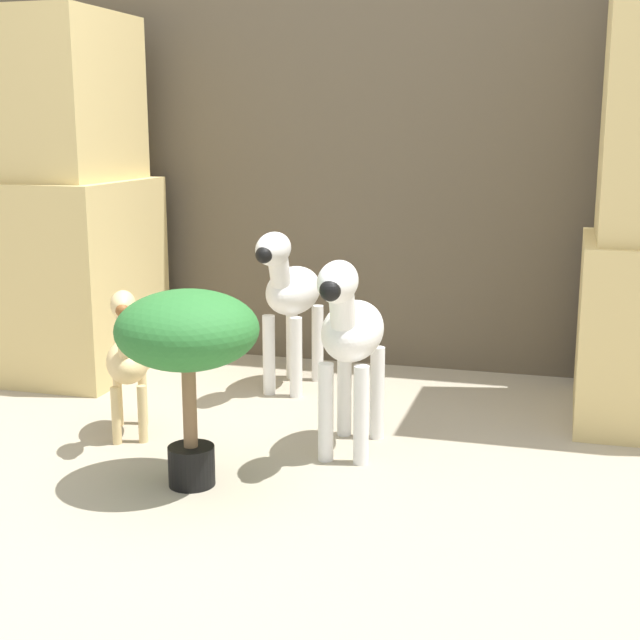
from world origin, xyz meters
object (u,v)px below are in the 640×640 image
(zebra_left, at_px, (290,292))
(giraffe_figurine, at_px, (127,356))
(zebra_right, at_px, (350,333))
(potted_palm_front, at_px, (187,338))

(zebra_left, xyz_separation_m, giraffe_figurine, (-0.34, -0.64, -0.11))
(zebra_right, xyz_separation_m, zebra_left, (-0.38, 0.59, 0.00))
(zebra_left, distance_m, giraffe_figurine, 0.73)
(zebra_right, height_order, giraffe_figurine, zebra_right)
(zebra_left, height_order, giraffe_figurine, zebra_left)
(giraffe_figurine, distance_m, potted_palm_front, 0.49)
(giraffe_figurine, xyz_separation_m, potted_palm_front, (0.35, -0.31, 0.15))
(zebra_right, xyz_separation_m, potted_palm_front, (-0.36, -0.36, 0.04))
(zebra_left, distance_m, potted_palm_front, 0.95)
(zebra_right, height_order, potted_palm_front, zebra_right)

